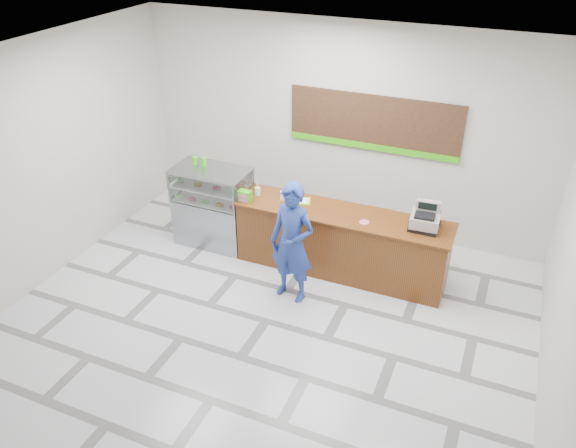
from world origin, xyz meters
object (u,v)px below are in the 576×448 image
at_px(sales_counter, 341,242).
at_px(serving_tray, 300,201).
at_px(display_case, 213,206).
at_px(customer, 292,243).
at_px(cash_register, 425,219).

bearing_deg(sales_counter, serving_tray, 173.31).
bearing_deg(display_case, customer, -26.04).
height_order(cash_register, serving_tray, cash_register).
xyz_separation_m(cash_register, customer, (-1.63, -0.92, -0.26)).
bearing_deg(serving_tray, cash_register, -19.32).
relative_size(serving_tray, customer, 0.22).
xyz_separation_m(serving_tray, customer, (0.28, -0.95, -0.13)).
xyz_separation_m(display_case, serving_tray, (1.50, 0.08, 0.36)).
bearing_deg(display_case, sales_counter, 0.01).
height_order(sales_counter, serving_tray, serving_tray).
bearing_deg(cash_register, display_case, 176.71).
bearing_deg(cash_register, serving_tray, 174.88).
bearing_deg(customer, serving_tray, 113.49).
distance_m(cash_register, customer, 1.89).
relative_size(sales_counter, display_case, 2.45).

